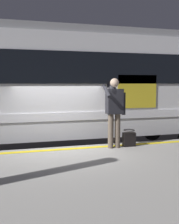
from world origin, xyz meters
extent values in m
plane|color=#4C4742|center=(0.00, 0.00, 0.00)|extent=(24.97, 24.97, 0.00)
cube|color=gray|center=(0.00, 2.24, 0.48)|extent=(12.97, 4.48, 0.96)
cube|color=yellow|center=(0.00, 0.30, 0.97)|extent=(12.71, 0.16, 0.01)
cube|color=slate|center=(0.00, -1.61, 0.08)|extent=(16.86, 0.08, 0.16)
cube|color=slate|center=(0.00, -3.04, 0.08)|extent=(16.86, 0.08, 0.16)
cube|color=silver|center=(0.02, -2.32, 2.48)|extent=(13.89, 3.04, 3.05)
cube|color=gray|center=(0.02, -2.32, 4.12)|extent=(13.61, 2.80, 0.24)
cube|color=black|center=(0.02, -0.79, 3.01)|extent=(13.19, 0.03, 0.90)
cube|color=silver|center=(0.02, -0.79, 1.64)|extent=(13.19, 0.03, 0.24)
cube|color=gold|center=(-2.41, -0.78, 2.32)|extent=(1.26, 0.02, 0.99)
cylinder|color=black|center=(-4.49, -3.54, 0.58)|extent=(0.84, 0.12, 0.84)
cylinder|color=brown|center=(-1.27, 0.47, 1.39)|extent=(0.14, 0.14, 0.86)
cylinder|color=brown|center=(-1.09, 0.47, 1.39)|extent=(0.14, 0.14, 0.86)
cube|color=black|center=(-1.18, 0.47, 2.13)|extent=(0.40, 0.24, 0.61)
sphere|color=black|center=(-1.18, 0.31, 2.41)|extent=(0.20, 0.20, 0.20)
sphere|color=beige|center=(-1.18, 0.47, 2.58)|extent=(0.22, 0.22, 0.22)
cylinder|color=black|center=(-1.43, 0.47, 2.07)|extent=(0.09, 0.09, 0.55)
cylinder|color=black|center=(-0.95, 0.55, 2.38)|extent=(0.09, 0.42, 0.33)
cube|color=black|center=(-0.95, 0.65, 2.54)|extent=(0.07, 0.02, 0.15)
cube|color=black|center=(-1.60, 0.43, 1.14)|extent=(0.32, 0.16, 0.36)
torus|color=black|center=(-1.60, 0.43, 1.38)|extent=(0.29, 0.29, 0.02)
camera|label=1|loc=(1.32, 6.83, 2.57)|focal=44.35mm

